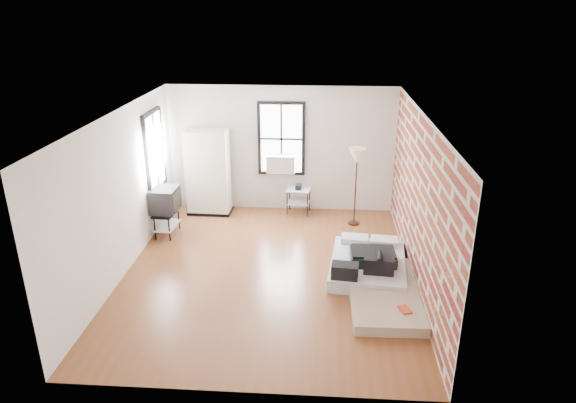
# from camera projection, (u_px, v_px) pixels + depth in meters

# --- Properties ---
(ground) EXTENTS (6.00, 6.00, 0.00)m
(ground) POSITION_uv_depth(u_px,v_px,m) (268.00, 272.00, 9.07)
(ground) COLOR brown
(ground) RESTS_ON ground
(room_shell) EXTENTS (5.02, 6.02, 2.80)m
(room_shell) POSITION_uv_depth(u_px,v_px,m) (283.00, 172.00, 8.76)
(room_shell) COLOR silver
(room_shell) RESTS_ON ground
(mattress_main) EXTENTS (1.45, 1.86, 0.56)m
(mattress_main) POSITION_uv_depth(u_px,v_px,m) (367.00, 264.00, 9.02)
(mattress_main) COLOR white
(mattress_main) RESTS_ON ground
(mattress_bare) EXTENTS (1.16, 2.14, 0.46)m
(mattress_bare) POSITION_uv_depth(u_px,v_px,m) (381.00, 284.00, 8.40)
(mattress_bare) COLOR tan
(mattress_bare) RESTS_ON ground
(wardrobe) EXTENTS (0.97, 0.58, 1.89)m
(wardrobe) POSITION_uv_depth(u_px,v_px,m) (208.00, 172.00, 11.29)
(wardrobe) COLOR black
(wardrobe) RESTS_ON ground
(side_table) EXTENTS (0.55, 0.46, 0.68)m
(side_table) POSITION_uv_depth(u_px,v_px,m) (298.00, 194.00, 11.40)
(side_table) COLOR black
(side_table) RESTS_ON ground
(floor_lamp) EXTENTS (0.36, 0.36, 1.67)m
(floor_lamp) POSITION_uv_depth(u_px,v_px,m) (357.00, 160.00, 10.49)
(floor_lamp) COLOR #321C10
(floor_lamp) RESTS_ON ground
(tv_stand) EXTENTS (0.53, 0.73, 1.00)m
(tv_stand) POSITION_uv_depth(u_px,v_px,m) (165.00, 202.00, 10.26)
(tv_stand) COLOR black
(tv_stand) RESTS_ON ground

